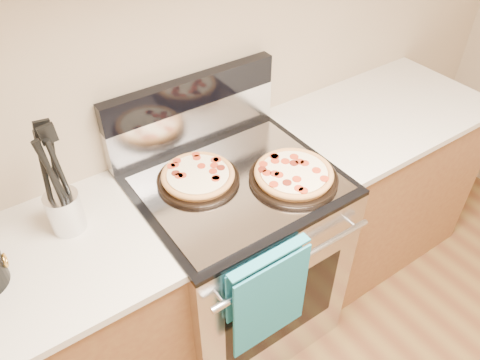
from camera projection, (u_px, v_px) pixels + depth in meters
wall_back at (182, 42)px, 1.74m from camera, size 4.00×0.00×4.00m
range_body at (236, 259)px, 2.11m from camera, size 0.76×0.68×0.90m
oven_window at (283, 312)px, 1.90m from camera, size 0.56×0.01×0.40m
cooktop at (236, 182)px, 1.81m from camera, size 0.76×0.68×0.02m
backsplash_lower at (193, 124)px, 1.94m from camera, size 0.76×0.06×0.18m
backsplash_upper at (191, 92)px, 1.84m from camera, size 0.76×0.06×0.12m
oven_handle at (296, 262)px, 1.65m from camera, size 0.70×0.03×0.03m
dish_towel at (267, 296)px, 1.66m from camera, size 0.32×0.05×0.42m
foil_sheet at (240, 183)px, 1.78m from camera, size 0.70×0.55×0.01m
cabinet_left at (38, 359)px, 1.75m from camera, size 1.00×0.62×0.88m
cabinet_right at (368, 184)px, 2.52m from camera, size 1.00×0.62×0.88m
countertop_right at (385, 112)px, 2.22m from camera, size 1.02×0.64×0.03m
pepperoni_pizza_back at (198, 177)px, 1.78m from camera, size 0.36×0.36×0.04m
pepperoni_pizza_front at (294, 175)px, 1.78m from camera, size 0.43×0.43×0.05m
utensil_crock at (65, 212)px, 1.58m from camera, size 0.15×0.15×0.15m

